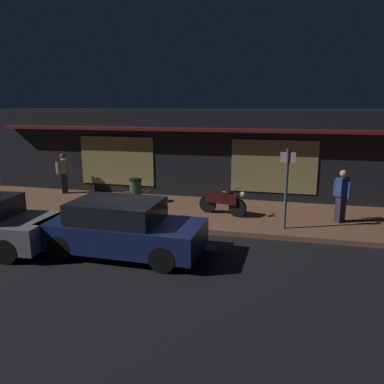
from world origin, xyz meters
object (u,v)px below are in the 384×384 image
Objects in this scene: person_photographer at (64,172)px; trash_bin at (136,190)px; motorcycle at (223,200)px; sign_post at (286,184)px; parked_car_far at (121,228)px; person_bystander at (342,195)px; bicycle_parked at (135,206)px.

person_photographer is 1.80× the size of trash_bin.
sign_post reaches higher than motorcycle.
parked_car_far is at bearing -72.52° from trash_bin.
person_bystander is 0.40× the size of parked_car_far.
bicycle_parked is 0.99× the size of person_bystander.
trash_bin is (-0.70, 1.78, 0.11)m from bicycle_parked.
person_bystander is at bearing 1.04° from motorcycle.
motorcycle is 0.40× the size of parked_car_far.
person_bystander is at bearing 33.22° from parked_car_far.
sign_post reaches higher than person_bystander.
person_photographer reaches higher than bicycle_parked.
bicycle_parked is 1.79× the size of trash_bin.
person_bystander is 0.70× the size of sign_post.
sign_post is (-1.70, -1.10, 0.48)m from person_bystander.
trash_bin is (3.50, -0.79, -0.41)m from person_photographer.
bicycle_parked is 4.92m from sign_post.
person_photographer is at bearing 171.63° from person_bystander.
motorcycle is 2.43m from sign_post.
sign_post is at bearing -16.54° from person_photographer.
person_photographer is 0.40× the size of parked_car_far.
person_photographer is 3.61m from trash_bin.
parked_car_far is (0.74, -2.78, 0.20)m from bicycle_parked.
person_photographer is at bearing 167.30° from trash_bin.
sign_post is at bearing -27.04° from motorcycle.
bicycle_parked is (-2.79, -0.93, -0.14)m from motorcycle.
person_photographer is 7.29m from parked_car_far.
sign_post is 5.89m from trash_bin.
person_photographer is 10.83m from person_bystander.
person_photographer is 0.70× the size of sign_post.
motorcycle is 1.00× the size of person_bystander.
bicycle_parked is at bearing 104.95° from parked_car_far.
motorcycle is 3.59m from trash_bin.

